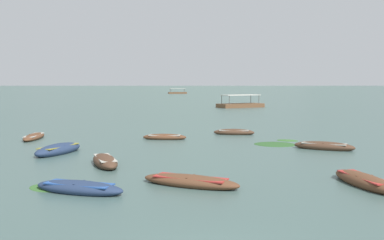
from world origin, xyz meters
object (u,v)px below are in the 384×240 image
Objects in this scene: rowboat_1 at (58,150)px; rowboat_8 at (34,137)px; rowboat_9 at (324,146)px; ferry_1 at (240,105)px; rowboat_4 at (105,161)px; rowboat_11 at (165,137)px; ferry_2 at (177,93)px; rowboat_2 at (79,188)px; rowboat_10 at (190,181)px; rowboat_0 at (364,181)px; rowboat_5 at (234,132)px.

rowboat_8 is at bearing 113.99° from rowboat_1.
ferry_1 is at bearing 83.70° from rowboat_9.
rowboat_1 reaches higher than rowboat_4.
rowboat_9 is 0.43× the size of ferry_1.
rowboat_4 is at bearing -109.08° from rowboat_11.
rowboat_4 is at bearing -109.54° from ferry_1.
rowboat_8 is 157.41m from ferry_2.
rowboat_11 is 0.39× the size of ferry_1.
ferry_2 is at bearing 84.48° from rowboat_4.
rowboat_8 is (-3.36, 7.55, -0.08)m from rowboat_1.
ferry_2 is at bearing 91.75° from ferry_1.
ferry_2 is (22.83, 155.75, 0.28)m from rowboat_8.
rowboat_2 is 17.57m from rowboat_9.
rowboat_10 is 15.69m from rowboat_11.
rowboat_10 is 0.48× the size of ferry_1.
rowboat_8 is 20.08m from rowboat_10.
rowboat_0 is 19.19m from rowboat_5.
rowboat_4 is 13.60m from rowboat_8.
rowboat_10 is (4.07, -5.12, -0.03)m from rowboat_4.
rowboat_11 is (6.92, 6.24, -0.07)m from rowboat_1.
rowboat_0 is 1.07× the size of rowboat_4.
rowboat_4 is 0.48× the size of ferry_2.
rowboat_5 is 43.25m from ferry_1.
rowboat_8 is (-16.38, -1.31, -0.02)m from rowboat_5.
rowboat_9 is at bearing -20.49° from rowboat_8.
rowboat_0 is 11.97m from rowboat_2.
ferry_2 reaches higher than rowboat_5.
ferry_2 is at bearing 81.66° from rowboat_8.
rowboat_5 is 16.43m from rowboat_8.
rowboat_1 is at bearing -114.19° from ferry_1.
rowboat_2 is at bearing -94.87° from rowboat_4.
rowboat_10 is (4.56, 0.67, -0.00)m from rowboat_2.
rowboat_4 reaches higher than rowboat_0.
rowboat_11 is at bearing -7.27° from rowboat_8.
rowboat_10 is (10.70, -16.99, 0.02)m from rowboat_8.
ferry_1 is at bearing 65.81° from rowboat_1.
rowboat_2 is at bearing -171.69° from rowboat_10.
rowboat_1 is at bearing 105.36° from rowboat_2.
rowboat_9 reaches higher than rowboat_8.
rowboat_1 is at bearing -96.80° from ferry_2.
rowboat_4 is at bearing -60.81° from rowboat_8.
rowboat_2 reaches higher than rowboat_11.
rowboat_9 is (13.98, 4.17, -0.00)m from rowboat_4.
rowboat_10 is at bearing -57.80° from rowboat_8.
rowboat_1 is at bearing -137.95° from rowboat_11.
rowboat_11 is 47.50m from ferry_1.
rowboat_10 reaches higher than rowboat_8.
ferry_1 reaches higher than rowboat_0.
rowboat_2 is at bearing -118.35° from rowboat_5.
ferry_2 reaches higher than rowboat_2.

